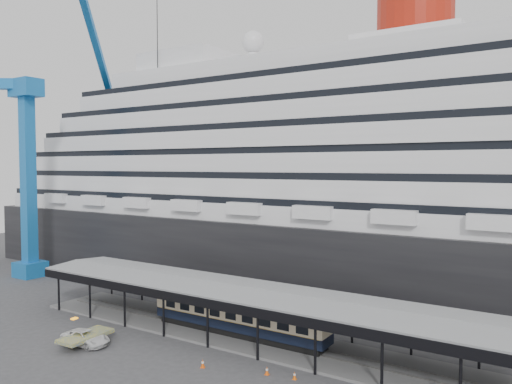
# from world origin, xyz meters

# --- Properties ---
(ground) EXTENTS (200.00, 200.00, 0.00)m
(ground) POSITION_xyz_m (0.00, 0.00, 0.00)
(ground) COLOR #3A3A3D
(ground) RESTS_ON ground
(cruise_ship) EXTENTS (130.00, 30.00, 43.90)m
(cruise_ship) POSITION_xyz_m (0.05, 32.00, 18.35)
(cruise_ship) COLOR black
(cruise_ship) RESTS_ON ground
(platform_canopy) EXTENTS (56.00, 9.18, 5.30)m
(platform_canopy) POSITION_xyz_m (0.00, 5.00, 2.36)
(platform_canopy) COLOR slate
(platform_canopy) RESTS_ON ground
(crane_blue) EXTENTS (22.63, 19.19, 47.60)m
(crane_blue) POSITION_xyz_m (-45.11, 10.62, 19.96)
(crane_blue) COLOR blue
(crane_blue) RESTS_ON ground
(port_truck) EXTENTS (5.32, 2.65, 1.45)m
(port_truck) POSITION_xyz_m (-13.41, -5.10, 0.72)
(port_truck) COLOR silver
(port_truck) RESTS_ON ground
(pullman_carriage) EXTENTS (20.28, 2.84, 19.90)m
(pullman_carriage) POSITION_xyz_m (-2.15, 5.00, 2.44)
(pullman_carriage) COLOR black
(pullman_carriage) RESTS_ON ground
(traffic_cone_left) EXTENTS (0.51, 0.51, 0.76)m
(traffic_cone_left) POSITION_xyz_m (-0.22, -3.16, 0.38)
(traffic_cone_left) COLOR #E4510C
(traffic_cone_left) RESTS_ON ground
(traffic_cone_mid) EXTENTS (0.38, 0.38, 0.72)m
(traffic_cone_mid) POSITION_xyz_m (5.29, -1.38, 0.36)
(traffic_cone_mid) COLOR #F15A0D
(traffic_cone_mid) RESTS_ON ground
(traffic_cone_right) EXTENTS (0.38, 0.38, 0.67)m
(traffic_cone_right) POSITION_xyz_m (7.69, -0.93, 0.33)
(traffic_cone_right) COLOR #E65E0C
(traffic_cone_right) RESTS_ON ground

